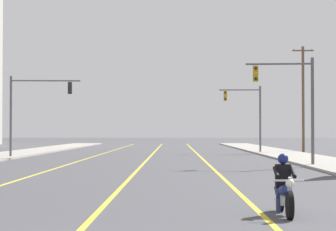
{
  "coord_description": "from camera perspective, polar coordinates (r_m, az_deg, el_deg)",
  "views": [
    {
      "loc": [
        2.11,
        -9.58,
        1.99
      ],
      "look_at": [
        1.9,
        14.2,
        2.58
      ],
      "focal_mm": 69.93,
      "sensor_mm": 36.0,
      "label": 1
    }
  ],
  "objects": [
    {
      "name": "motorcycle_with_rider",
      "position": [
        15.91,
        10.11,
        -6.45
      ],
      "size": [
        0.7,
        2.19,
        1.46
      ],
      "color": "black",
      "rests_on": "ground"
    },
    {
      "name": "utility_pole_right_far",
      "position": [
        64.24,
        11.7,
        1.58
      ],
      "size": [
        2.05,
        0.26,
        10.21
      ],
      "color": "brown",
      "rests_on": "ground"
    },
    {
      "name": "traffic_signal_mid_right",
      "position": [
        60.81,
        7.04,
        0.52
      ],
      "size": [
        3.87,
        0.37,
        6.2
      ],
      "color": "#56565B",
      "rests_on": "ground"
    },
    {
      "name": "traffic_signal_near_left",
      "position": [
        50.53,
        -11.83,
        1.04
      ],
      "size": [
        5.31,
        0.55,
        6.2
      ],
      "color": "#56565B",
      "rests_on": "ground"
    },
    {
      "name": "lane_stripe_center",
      "position": [
        54.65,
        -1.47,
        -3.5
      ],
      "size": [
        0.16,
        100.0,
        0.01
      ],
      "primitive_type": "cube",
      "color": "yellow",
      "rests_on": "ground"
    },
    {
      "name": "traffic_signal_near_right",
      "position": [
        37.82,
        10.89,
        1.71
      ],
      "size": [
        3.86,
        0.43,
        6.2
      ],
      "color": "#56565B",
      "rests_on": "ground"
    },
    {
      "name": "lane_stripe_left",
      "position": [
        54.98,
        -6.17,
        -3.47
      ],
      "size": [
        0.16,
        100.0,
        0.01
      ],
      "primitive_type": "cube",
      "color": "yellow",
      "rests_on": "ground"
    },
    {
      "name": "sidewalk_kerb_right",
      "position": [
        50.51,
        11.34,
        -3.56
      ],
      "size": [
        4.4,
        110.0,
        0.14
      ],
      "primitive_type": "cube",
      "color": "#9E998E",
      "rests_on": "ground"
    },
    {
      "name": "lane_stripe_right",
      "position": [
        54.65,
        2.71,
        -3.49
      ],
      "size": [
        0.16,
        100.0,
        0.01
      ],
      "primitive_type": "cube",
      "color": "yellow",
      "rests_on": "ground"
    }
  ]
}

